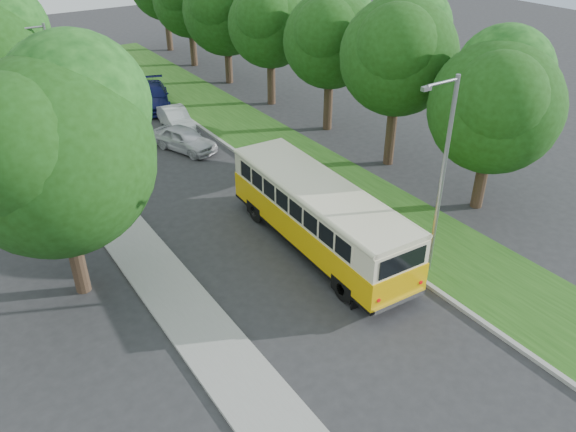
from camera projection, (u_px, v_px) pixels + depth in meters
ground at (304, 276)px, 22.21m from camera, size 120.00×120.00×0.00m
curb at (305, 200)px, 27.47m from camera, size 0.20×70.00×0.15m
grass_verge at (343, 187)px, 28.60m from camera, size 4.50×70.00×0.13m
sidewalk at (142, 254)px, 23.45m from camera, size 2.20×70.00×0.12m
treeline at (175, 29)px, 33.57m from camera, size 24.27×41.91×9.46m
lamppost_near at (441, 174)px, 20.22m from camera, size 1.71×0.16×8.00m
lamppost_far at (55, 90)px, 29.30m from camera, size 1.71×0.16×7.50m
warning_sign at (91, 158)px, 27.74m from camera, size 0.56×0.10×2.50m
vintage_bus at (318, 217)px, 23.17m from camera, size 3.07×10.40×3.06m
car_silver at (185, 139)px, 32.46m from camera, size 2.97×4.41×1.40m
car_white at (176, 119)px, 35.41m from camera, size 1.78×4.08×1.30m
car_blue at (153, 96)px, 38.81m from camera, size 3.73×5.71×1.54m
car_grey at (121, 83)px, 41.81m from camera, size 2.71×5.08×1.36m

